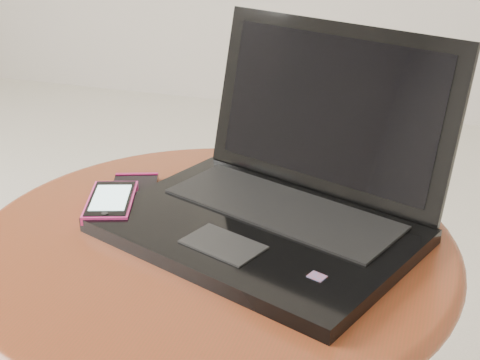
% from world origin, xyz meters
% --- Properties ---
extents(table, '(0.60, 0.60, 0.48)m').
position_xyz_m(table, '(0.03, 0.09, 0.38)').
color(table, '#562B1C').
rests_on(table, ground).
extents(laptop, '(0.44, 0.41, 0.23)m').
position_xyz_m(laptop, '(0.10, 0.14, 0.52)').
color(laptop, black).
rests_on(laptop, table).
extents(phone_black, '(0.10, 0.13, 0.01)m').
position_xyz_m(phone_black, '(-0.11, 0.16, 0.48)').
color(phone_black, black).
rests_on(phone_black, table).
extents(phone_pink, '(0.09, 0.12, 0.01)m').
position_xyz_m(phone_pink, '(-0.12, 0.11, 0.49)').
color(phone_pink, '#EB3089').
rests_on(phone_pink, phone_black).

